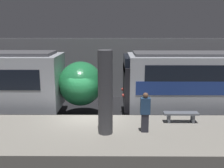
{
  "coord_description": "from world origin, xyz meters",
  "views": [
    {
      "loc": [
        1.14,
        -11.79,
        5.09
      ],
      "look_at": [
        1.05,
        0.96,
        2.27
      ],
      "focal_mm": 42.0,
      "sensor_mm": 36.0,
      "label": 1
    }
  ],
  "objects": [
    {
      "name": "person_waiting",
      "position": [
        2.37,
        -1.99,
        1.82
      ],
      "size": [
        0.38,
        0.24,
        1.61
      ],
      "color": "#2D2D38",
      "rests_on": "platform"
    },
    {
      "name": "station_rear_barrier",
      "position": [
        0.0,
        6.87,
        2.13
      ],
      "size": [
        50.0,
        0.15,
        4.26
      ],
      "color": "gray",
      "rests_on": "ground"
    },
    {
      "name": "platform",
      "position": [
        0.0,
        -2.01,
        0.49
      ],
      "size": [
        40.0,
        4.02,
        0.97
      ],
      "color": "gray",
      "rests_on": "ground"
    },
    {
      "name": "ground_plane",
      "position": [
        0.0,
        0.0,
        0.0
      ],
      "size": [
        120.0,
        120.0,
        0.0
      ],
      "primitive_type": "plane",
      "color": "black"
    },
    {
      "name": "support_pillar_near",
      "position": [
        0.82,
        -2.12,
        2.6
      ],
      "size": [
        0.57,
        0.57,
        3.26
      ],
      "color": "#47474C",
      "rests_on": "platform"
    },
    {
      "name": "platform_bench",
      "position": [
        4.07,
        -0.92,
        1.31
      ],
      "size": [
        1.5,
        0.4,
        0.45
      ],
      "color": "slate",
      "rests_on": "platform"
    }
  ]
}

